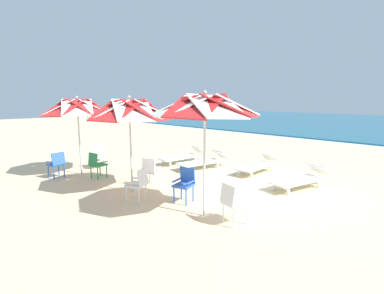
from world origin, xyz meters
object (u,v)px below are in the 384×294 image
at_px(plastic_chair_4, 99,155).
at_px(sun_lounger_2, 204,161).
at_px(plastic_chair_0, 185,183).
at_px(sun_lounger_1, 258,165).
at_px(plastic_chair_2, 138,183).
at_px(beach_umbrella_0, 205,107).
at_px(plastic_chair_3, 151,170).
at_px(plastic_chair_1, 233,201).
at_px(sun_lounger_3, 183,156).
at_px(plastic_chair_6, 57,163).
at_px(beach_umbrella_2, 77,108).
at_px(beach_umbrella_1, 129,110).
at_px(sun_lounger_0, 301,179).
at_px(plastic_chair_5, 97,164).

relative_size(plastic_chair_4, sun_lounger_2, 0.39).
distance_m(plastic_chair_0, sun_lounger_1, 3.90).
bearing_deg(plastic_chair_2, plastic_chair_0, 47.54).
bearing_deg(beach_umbrella_0, sun_lounger_1, 107.26).
relative_size(plastic_chair_3, plastic_chair_4, 1.00).
distance_m(plastic_chair_1, sun_lounger_1, 4.54).
distance_m(sun_lounger_1, sun_lounger_3, 3.14).
height_order(beach_umbrella_0, plastic_chair_6, beach_umbrella_0).
bearing_deg(sun_lounger_3, plastic_chair_4, -117.42).
relative_size(beach_umbrella_0, plastic_chair_6, 3.18).
distance_m(plastic_chair_3, beach_umbrella_2, 3.48).
bearing_deg(plastic_chair_1, beach_umbrella_1, -174.07).
xyz_separation_m(plastic_chair_0, plastic_chair_4, (-4.87, 0.09, 0.00)).
bearing_deg(sun_lounger_1, sun_lounger_3, -163.79).
distance_m(beach_umbrella_0, sun_lounger_3, 5.84).
xyz_separation_m(beach_umbrella_1, beach_umbrella_2, (-2.87, -0.23, 0.01)).
relative_size(plastic_chair_4, sun_lounger_1, 0.40).
relative_size(beach_umbrella_2, sun_lounger_0, 1.20).
height_order(beach_umbrella_2, sun_lounger_0, beach_umbrella_2).
distance_m(plastic_chair_4, sun_lounger_3, 3.29).
height_order(plastic_chair_1, sun_lounger_0, plastic_chair_1).
relative_size(plastic_chair_3, beach_umbrella_2, 0.32).
height_order(plastic_chair_3, plastic_chair_4, same).
distance_m(beach_umbrella_0, sun_lounger_1, 4.87).
bearing_deg(plastic_chair_6, plastic_chair_2, 10.15).
xyz_separation_m(plastic_chair_6, sun_lounger_2, (2.47, 4.45, -0.22)).
relative_size(plastic_chair_0, sun_lounger_3, 0.40).
distance_m(plastic_chair_5, sun_lounger_1, 5.55).
bearing_deg(sun_lounger_0, plastic_chair_0, -115.63).
height_order(beach_umbrella_1, plastic_chair_2, beach_umbrella_1).
height_order(plastic_chair_1, plastic_chair_6, same).
bearing_deg(beach_umbrella_1, sun_lounger_2, 97.74).
bearing_deg(plastic_chair_1, plastic_chair_6, -167.75).
height_order(plastic_chair_2, beach_umbrella_2, beach_umbrella_2).
distance_m(plastic_chair_6, sun_lounger_3, 4.70).
distance_m(beach_umbrella_1, sun_lounger_0, 5.30).
distance_m(beach_umbrella_1, plastic_chair_5, 2.66).
distance_m(beach_umbrella_2, sun_lounger_1, 6.55).
relative_size(beach_umbrella_1, plastic_chair_6, 3.08).
distance_m(beach_umbrella_0, plastic_chair_6, 5.97).
xyz_separation_m(sun_lounger_0, sun_lounger_2, (-3.64, -0.31, 0.00)).
height_order(beach_umbrella_0, plastic_chair_5, beach_umbrella_0).
distance_m(beach_umbrella_1, sun_lounger_1, 5.00).
bearing_deg(sun_lounger_1, sun_lounger_2, -150.98).
bearing_deg(plastic_chair_0, sun_lounger_0, 64.37).
height_order(plastic_chair_0, beach_umbrella_2, beach_umbrella_2).
bearing_deg(sun_lounger_2, plastic_chair_1, -39.52).
xyz_separation_m(plastic_chair_1, plastic_chair_3, (-3.32, 0.33, 0.00)).
height_order(plastic_chair_2, plastic_chair_4, same).
bearing_deg(sun_lounger_1, beach_umbrella_1, -106.22).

